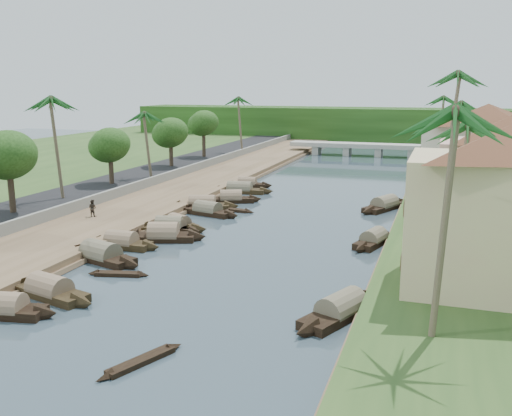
% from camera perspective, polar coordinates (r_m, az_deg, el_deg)
% --- Properties ---
extents(ground, '(220.00, 220.00, 0.00)m').
position_cam_1_polar(ground, '(42.87, -2.96, -5.93)').
color(ground, '#33434D').
rests_on(ground, ground).
extents(left_bank, '(10.00, 180.00, 0.80)m').
position_cam_1_polar(left_bank, '(66.92, -9.53, 0.90)').
color(left_bank, brown).
rests_on(left_bank, ground).
extents(right_bank, '(16.00, 180.00, 1.20)m').
position_cam_1_polar(right_bank, '(59.44, 21.87, -1.06)').
color(right_bank, '#28461C').
rests_on(right_bank, ground).
extents(road, '(8.00, 180.00, 1.40)m').
position_cam_1_polar(road, '(71.19, -15.60, 1.53)').
color(road, black).
rests_on(road, ground).
extents(retaining_wall, '(0.40, 180.00, 1.10)m').
position_cam_1_polar(retaining_wall, '(68.79, -12.65, 1.88)').
color(retaining_wall, gray).
rests_on(retaining_wall, left_bank).
extents(treeline, '(120.00, 14.00, 8.00)m').
position_cam_1_polar(treeline, '(139.03, 12.31, 8.09)').
color(treeline, '#17350E').
rests_on(treeline, ground).
extents(bridge, '(28.00, 4.00, 2.40)m').
position_cam_1_polar(bridge, '(111.53, 10.66, 6.03)').
color(bridge, gray).
rests_on(bridge, ground).
extents(building_mid, '(14.11, 14.11, 9.70)m').
position_cam_1_polar(building_mid, '(52.65, 23.77, 3.31)').
color(building_mid, tan).
rests_on(building_mid, right_bank).
extents(building_far, '(15.59, 15.59, 10.20)m').
position_cam_1_polar(building_far, '(66.40, 21.90, 5.33)').
color(building_far, silver).
rests_on(building_far, right_bank).
extents(building_distant, '(12.62, 12.62, 9.20)m').
position_cam_1_polar(building_distant, '(86.38, 21.83, 6.40)').
color(building_distant, '#CDC58A').
rests_on(building_distant, right_bank).
extents(sampan_1, '(6.85, 2.74, 2.02)m').
position_cam_1_polar(sampan_1, '(37.13, -23.81, -9.25)').
color(sampan_1, black).
rests_on(sampan_1, ground).
extents(sampan_2, '(8.22, 3.58, 2.14)m').
position_cam_1_polar(sampan_2, '(39.21, -19.93, -7.80)').
color(sampan_2, black).
rests_on(sampan_2, ground).
extents(sampan_3, '(8.71, 4.13, 2.29)m').
position_cam_1_polar(sampan_3, '(45.78, -15.26, -4.63)').
color(sampan_3, black).
rests_on(sampan_3, ground).
extents(sampan_4, '(7.22, 1.88, 2.07)m').
position_cam_1_polar(sampan_4, '(49.01, -13.30, -3.42)').
color(sampan_4, black).
rests_on(sampan_4, ground).
extents(sampan_5, '(7.84, 4.15, 2.41)m').
position_cam_1_polar(sampan_5, '(50.56, -9.24, -2.75)').
color(sampan_5, black).
rests_on(sampan_5, ground).
extents(sampan_6, '(7.39, 3.11, 2.16)m').
position_cam_1_polar(sampan_6, '(53.40, -8.63, -1.93)').
color(sampan_6, black).
rests_on(sampan_6, ground).
extents(sampan_7, '(6.37, 2.39, 1.73)m').
position_cam_1_polar(sampan_7, '(53.49, -8.27, -1.91)').
color(sampan_7, black).
rests_on(sampan_7, ground).
extents(sampan_8, '(6.10, 4.38, 1.96)m').
position_cam_1_polar(sampan_8, '(54.33, -7.75, -1.67)').
color(sampan_8, black).
rests_on(sampan_8, ground).
extents(sampan_9, '(8.14, 3.55, 2.05)m').
position_cam_1_polar(sampan_9, '(59.95, -4.86, -0.28)').
color(sampan_9, black).
rests_on(sampan_9, ground).
extents(sampan_10, '(8.48, 4.06, 2.29)m').
position_cam_1_polar(sampan_10, '(62.76, -5.40, 0.28)').
color(sampan_10, black).
rests_on(sampan_10, ground).
extents(sampan_11, '(7.37, 4.41, 2.12)m').
position_cam_1_polar(sampan_11, '(66.10, -2.52, 0.93)').
color(sampan_11, black).
rests_on(sampan_11, ground).
extents(sampan_12, '(9.04, 2.66, 2.13)m').
position_cam_1_polar(sampan_12, '(71.83, -1.66, 1.84)').
color(sampan_12, black).
rests_on(sampan_12, ground).
extents(sampan_13, '(7.07, 2.28, 1.95)m').
position_cam_1_polar(sampan_13, '(75.94, -0.87, 2.41)').
color(sampan_13, black).
rests_on(sampan_13, ground).
extents(sampan_14, '(5.00, 8.86, 2.17)m').
position_cam_1_polar(sampan_14, '(34.29, 8.50, -10.07)').
color(sampan_14, black).
rests_on(sampan_14, ground).
extents(sampan_15, '(3.43, 7.35, 1.97)m').
position_cam_1_polar(sampan_15, '(49.62, 11.68, -3.15)').
color(sampan_15, black).
rests_on(sampan_15, ground).
extents(sampan_16, '(5.30, 8.98, 2.22)m').
position_cam_1_polar(sampan_16, '(63.89, 12.75, 0.24)').
color(sampan_16, black).
rests_on(sampan_16, ground).
extents(canoe_0, '(2.69, 5.08, 0.69)m').
position_cam_1_polar(canoe_0, '(29.38, -11.41, -14.83)').
color(canoe_0, black).
rests_on(canoe_0, ground).
extents(canoe_1, '(4.57, 1.75, 0.73)m').
position_cam_1_polar(canoe_1, '(42.10, -13.61, -6.47)').
color(canoe_1, black).
rests_on(canoe_1, ground).
extents(canoe_2, '(5.85, 1.79, 0.84)m').
position_cam_1_polar(canoe_2, '(61.71, -2.55, -0.19)').
color(canoe_2, black).
rests_on(canoe_2, ground).
extents(palm_0, '(3.20, 3.20, 12.55)m').
position_cam_1_polar(palm_0, '(27.63, 18.74, 8.63)').
color(palm_0, brown).
rests_on(palm_0, ground).
extents(palm_1, '(3.20, 3.20, 10.94)m').
position_cam_1_polar(palm_1, '(43.38, 19.95, 7.57)').
color(palm_1, brown).
rests_on(palm_1, ground).
extents(palm_2, '(3.20, 3.20, 14.76)m').
position_cam_1_polar(palm_2, '(58.88, 18.91, 12.26)').
color(palm_2, brown).
rests_on(palm_2, ground).
extents(palm_3, '(3.20, 3.20, 11.48)m').
position_cam_1_polar(palm_3, '(77.18, 19.47, 9.72)').
color(palm_3, brown).
rests_on(palm_3, ground).
extents(palm_5, '(3.20, 3.20, 12.10)m').
position_cam_1_polar(palm_5, '(63.86, -19.48, 10.05)').
color(palm_5, brown).
rests_on(palm_5, ground).
extents(palm_6, '(3.20, 3.20, 9.88)m').
position_cam_1_polar(palm_6, '(76.12, -10.79, 9.15)').
color(palm_6, brown).
rests_on(palm_6, ground).
extents(palm_7, '(3.20, 3.20, 11.80)m').
position_cam_1_polar(palm_7, '(94.06, 18.13, 10.32)').
color(palm_7, brown).
rests_on(palm_7, ground).
extents(palm_8, '(3.20, 3.20, 11.16)m').
position_cam_1_polar(palm_8, '(104.22, -1.51, 10.81)').
color(palm_8, brown).
rests_on(palm_8, ground).
extents(tree_2, '(5.24, 5.24, 7.63)m').
position_cam_1_polar(tree_2, '(58.54, -23.54, 4.78)').
color(tree_2, '#4B3A2B').
rests_on(tree_2, ground).
extents(tree_3, '(4.75, 4.75, 6.67)m').
position_cam_1_polar(tree_3, '(72.25, -14.40, 6.04)').
color(tree_3, '#4B3A2B').
rests_on(tree_3, ground).
extents(tree_4, '(4.99, 4.99, 7.00)m').
position_cam_1_polar(tree_4, '(86.32, -8.55, 7.39)').
color(tree_4, '#4B3A2B').
rests_on(tree_4, ground).
extents(tree_5, '(4.74, 4.74, 7.56)m').
position_cam_1_polar(tree_5, '(97.34, -5.28, 8.38)').
color(tree_5, '#4B3A2B').
rests_on(tree_5, ground).
extents(person_far, '(0.82, 0.64, 1.66)m').
position_cam_1_polar(person_far, '(57.60, -16.04, 0.00)').
color(person_far, '#302821').
rests_on(person_far, left_bank).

